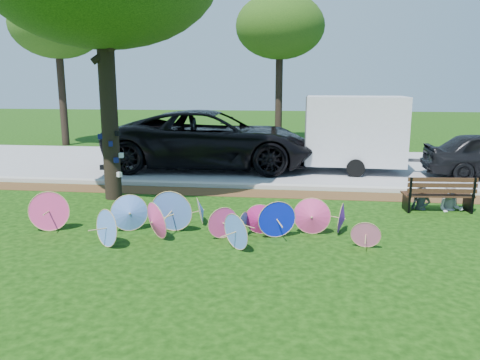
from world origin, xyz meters
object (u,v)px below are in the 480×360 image
object	(u,v)px
parasol_pile	(198,218)
person_right	(452,187)
person_left	(422,185)
black_van	(212,140)
park_bench	(437,193)
cargo_trailer	(355,130)

from	to	relation	value
parasol_pile	person_right	xyz separation A→B (m)	(5.71, 2.67, 0.22)
person_left	person_right	size ratio (longest dim) A/B	1.02
black_van	park_bench	xyz separation A→B (m)	(6.51, -5.04, -0.62)
parasol_pile	park_bench	world-z (taller)	parasol_pile
black_van	park_bench	size ratio (longest dim) A/B	4.56
person_right	park_bench	bearing A→B (deg)	-152.51
cargo_trailer	park_bench	size ratio (longest dim) A/B	1.99
cargo_trailer	park_bench	world-z (taller)	cargo_trailer
parasol_pile	person_left	xyz separation A→B (m)	(5.01, 2.67, 0.23)
cargo_trailer	person_right	bearing A→B (deg)	-68.35
black_van	park_bench	bearing A→B (deg)	-130.06
parasol_pile	person_left	size ratio (longest dim) A/B	5.94
black_van	cargo_trailer	distance (m)	5.07
black_van	person_right	distance (m)	8.50
park_bench	person_right	bearing A→B (deg)	3.70
cargo_trailer	park_bench	xyz separation A→B (m)	(1.46, -5.05, -1.02)
person_right	cargo_trailer	bearing A→B (deg)	129.28
black_van	cargo_trailer	xyz separation A→B (m)	(5.05, 0.01, 0.41)
person_left	person_right	bearing A→B (deg)	19.47
parasol_pile	person_left	bearing A→B (deg)	28.08
parasol_pile	person_right	distance (m)	6.31
park_bench	person_right	world-z (taller)	person_right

